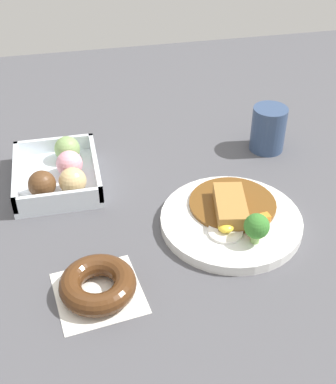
{
  "coord_description": "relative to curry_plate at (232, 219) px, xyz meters",
  "views": [
    {
      "loc": [
        -0.66,
        0.16,
        0.57
      ],
      "look_at": [
        0.04,
        0.01,
        0.03
      ],
      "focal_mm": 48.45,
      "sensor_mm": 36.0,
      "label": 1
    }
  ],
  "objects": [
    {
      "name": "curry_plate",
      "position": [
        0.0,
        0.0,
        0.0
      ],
      "size": [
        0.24,
        0.24,
        0.07
      ],
      "color": "white",
      "rests_on": "ground_plane"
    },
    {
      "name": "ground_plane",
      "position": [
        0.03,
        0.09,
        -0.01
      ],
      "size": [
        1.6,
        1.6,
        0.0
      ],
      "primitive_type": "plane",
      "color": "#4C4C51"
    },
    {
      "name": "donut_box",
      "position": [
        0.18,
        0.28,
        0.01
      ],
      "size": [
        0.19,
        0.15,
        0.06
      ],
      "color": "silver",
      "rests_on": "ground_plane"
    },
    {
      "name": "chocolate_ring_donut",
      "position": [
        -0.1,
        0.24,
        0.0
      ],
      "size": [
        0.14,
        0.14,
        0.04
      ],
      "color": "white",
      "rests_on": "ground_plane"
    },
    {
      "name": "coffee_mug",
      "position": [
        0.22,
        -0.14,
        0.03
      ],
      "size": [
        0.07,
        0.07,
        0.09
      ],
      "primitive_type": "cylinder",
      "color": "#33476B",
      "rests_on": "ground_plane"
    }
  ]
}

